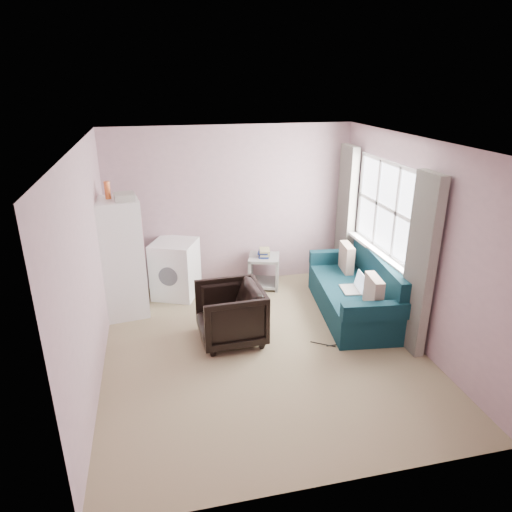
{
  "coord_description": "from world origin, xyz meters",
  "views": [
    {
      "loc": [
        -1.15,
        -4.71,
        3.13
      ],
      "look_at": [
        0.05,
        0.6,
        1.0
      ],
      "focal_mm": 32.0,
      "sensor_mm": 36.0,
      "label": 1
    }
  ],
  "objects_px": {
    "armchair": "(230,311)",
    "side_table": "(264,269)",
    "washing_machine": "(175,268)",
    "fridge": "(122,257)",
    "sofa": "(358,293)"
  },
  "relations": [
    {
      "from": "armchair",
      "to": "side_table",
      "type": "relative_size",
      "value": 1.27
    },
    {
      "from": "armchair",
      "to": "washing_machine",
      "type": "relative_size",
      "value": 0.93
    },
    {
      "from": "fridge",
      "to": "washing_machine",
      "type": "height_order",
      "value": "fridge"
    },
    {
      "from": "fridge",
      "to": "side_table",
      "type": "height_order",
      "value": "fridge"
    },
    {
      "from": "fridge",
      "to": "armchair",
      "type": "bearing_deg",
      "value": -45.85
    },
    {
      "from": "sofa",
      "to": "side_table",
      "type": "bearing_deg",
      "value": 139.46
    },
    {
      "from": "armchair",
      "to": "washing_machine",
      "type": "distance_m",
      "value": 1.58
    },
    {
      "from": "fridge",
      "to": "washing_machine",
      "type": "relative_size",
      "value": 2.18
    },
    {
      "from": "washing_machine",
      "to": "side_table",
      "type": "relative_size",
      "value": 1.36
    },
    {
      "from": "side_table",
      "to": "sofa",
      "type": "height_order",
      "value": "sofa"
    },
    {
      "from": "fridge",
      "to": "side_table",
      "type": "relative_size",
      "value": 2.97
    },
    {
      "from": "sofa",
      "to": "washing_machine",
      "type": "bearing_deg",
      "value": 161.67
    },
    {
      "from": "armchair",
      "to": "side_table",
      "type": "xyz_separation_m",
      "value": [
        0.79,
        1.47,
        -0.11
      ]
    },
    {
      "from": "armchair",
      "to": "fridge",
      "type": "height_order",
      "value": "fridge"
    },
    {
      "from": "fridge",
      "to": "side_table",
      "type": "xyz_separation_m",
      "value": [
        2.11,
        0.43,
        -0.54
      ]
    }
  ]
}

